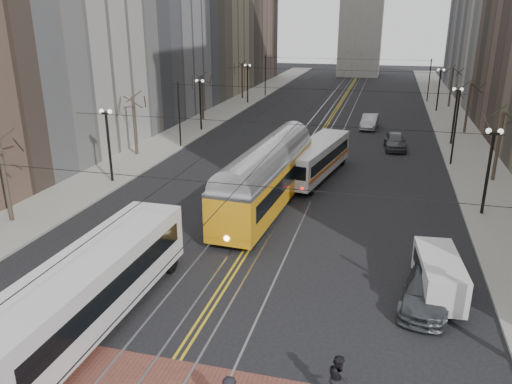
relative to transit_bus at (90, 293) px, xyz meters
The scene contains 16 objects.
ground 4.61m from the transit_bus, ahead, with size 260.00×260.00×0.00m, color black.
sidewalk_left 46.13m from the transit_bus, 103.41° to the left, with size 5.00×140.00×0.15m, color gray.
sidewalk_right 48.85m from the transit_bus, 66.70° to the left, with size 5.00×140.00×0.15m, color gray.
streetcar_rails 45.08m from the transit_bus, 84.51° to the left, with size 4.80×130.00×0.02m, color gray.
centre_lines 45.08m from the transit_bus, 84.51° to the left, with size 0.42×130.00×0.01m, color gold.
lamp_posts 28.94m from the transit_bus, 81.42° to the left, with size 27.60×57.20×5.60m.
street_trees 35.38m from the transit_bus, 83.00° to the left, with size 31.68×53.28×5.60m.
trolley_wires 35.01m from the transit_bus, 82.91° to the left, with size 25.96×120.00×6.60m.
transit_bus is the anchor object (origin of this frame).
streetcar 16.18m from the transit_bus, 76.37° to the left, with size 2.82×15.19×3.58m, color orange.
rear_bus 24.19m from the transit_bus, 75.36° to the left, with size 2.42×11.11×2.90m, color silver.
cargo_van 15.62m from the transit_bus, 23.48° to the left, with size 1.78×4.63×2.05m, color silver.
sedan_grey 36.78m from the transit_bus, 70.32° to the left, with size 1.98×4.93×1.68m, color #44474C.
sedan_silver 45.06m from the transit_bus, 77.83° to the left, with size 1.76×5.04×1.66m, color #A5A7AD.
sedan_parked 14.86m from the transit_bus, 21.36° to the left, with size 2.09×5.15×1.49m, color #3C4044.
pedestrian_c 10.65m from the transit_bus, ahead, with size 0.85×0.67×1.76m, color black.
Camera 1 is at (7.03, -15.66, 12.47)m, focal length 35.00 mm.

